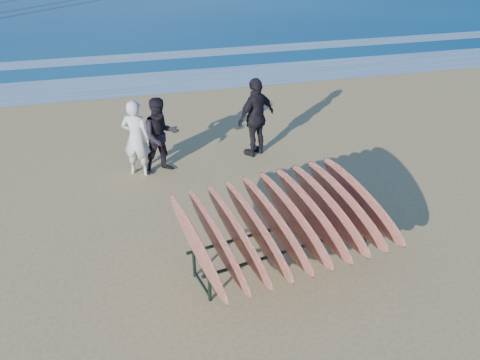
{
  "coord_description": "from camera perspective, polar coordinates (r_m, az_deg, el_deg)",
  "views": [
    {
      "loc": [
        -2.09,
        -7.13,
        5.42
      ],
      "look_at": [
        0.0,
        0.8,
        0.95
      ],
      "focal_mm": 38.0,
      "sensor_mm": 36.0,
      "label": 1
    }
  ],
  "objects": [
    {
      "name": "ground",
      "position": [
        9.2,
        1.28,
        -7.53
      ],
      "size": [
        120.0,
        120.0,
        0.0
      ],
      "primitive_type": "plane",
      "color": "tan",
      "rests_on": "ground"
    },
    {
      "name": "foam_near",
      "position": [
        18.08,
        -7.59,
        10.93
      ],
      "size": [
        160.0,
        160.0,
        0.0
      ],
      "primitive_type": "plane",
      "color": "white",
      "rests_on": "ground"
    },
    {
      "name": "foam_far",
      "position": [
        21.43,
        -8.95,
        13.62
      ],
      "size": [
        160.0,
        160.0,
        0.0
      ],
      "primitive_type": "plane",
      "color": "white",
      "rests_on": "ground"
    },
    {
      "name": "surfboard_rack",
      "position": [
        8.36,
        4.99,
        -4.59
      ],
      "size": [
        3.58,
        3.05,
        1.37
      ],
      "rotation": [
        0.0,
        0.0,
        0.19
      ],
      "color": "black",
      "rests_on": "ground"
    },
    {
      "name": "person_white",
      "position": [
        11.46,
        -11.59,
        4.64
      ],
      "size": [
        0.76,
        0.66,
        1.75
      ],
      "primitive_type": "imported",
      "rotation": [
        0.0,
        0.0,
        2.68
      ],
      "color": "silver",
      "rests_on": "ground"
    },
    {
      "name": "person_dark_a",
      "position": [
        11.46,
        -8.88,
        4.91
      ],
      "size": [
        0.99,
        0.85,
        1.76
      ],
      "primitive_type": "imported",
      "rotation": [
        0.0,
        0.0,
        0.24
      ],
      "color": "black",
      "rests_on": "ground"
    },
    {
      "name": "person_dark_b",
      "position": [
        12.16,
        1.82,
        7.05
      ],
      "size": [
        1.21,
        0.96,
        1.92
      ],
      "primitive_type": "imported",
      "rotation": [
        0.0,
        0.0,
        3.65
      ],
      "color": "black",
      "rests_on": "ground"
    }
  ]
}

